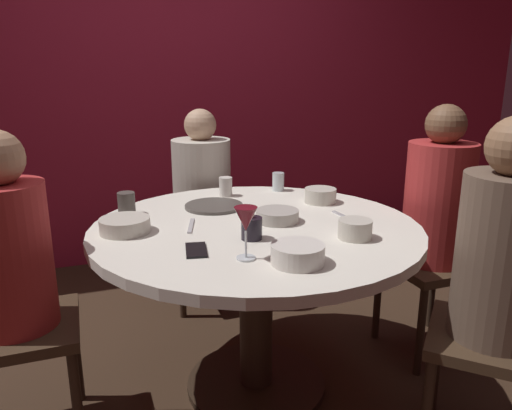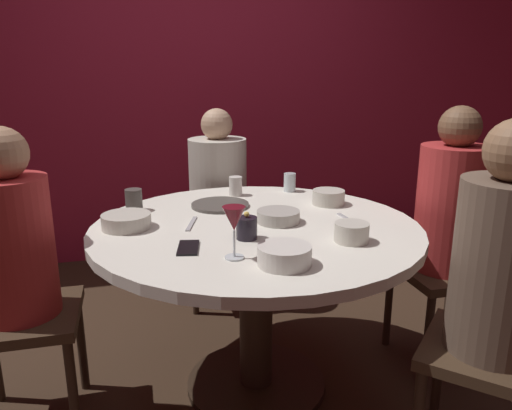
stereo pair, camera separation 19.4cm
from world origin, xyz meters
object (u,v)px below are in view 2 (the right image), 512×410
candle_holder (247,228)px  bowl_rice_portion (284,255)px  bowl_serving_large (328,197)px  bowl_small_white (278,216)px  dinner_plate (220,205)px  cup_by_right_diner (290,182)px  cup_near_candle (236,186)px  cup_by_left_diner (134,200)px  dining_table (256,261)px  bowl_sauce_side (352,232)px  seated_diner_right (451,212)px  bowl_salad_center (126,221)px  seated_diner_left (14,251)px  seated_diner_front_right (500,270)px  seated_diner_back (218,185)px  wine_glass (234,221)px  cell_phone (188,248)px

candle_holder → bowl_rice_portion: size_ratio=0.60×
bowl_serving_large → bowl_small_white: size_ratio=0.84×
dinner_plate → bowl_serving_large: size_ratio=1.77×
bowl_small_white → cup_by_right_diner: size_ratio=1.88×
candle_holder → cup_near_candle: size_ratio=1.12×
dinner_plate → cup_by_left_diner: 0.38m
dining_table → bowl_sauce_side: bowl_sauce_side is taller
seated_diner_right → bowl_salad_center: seated_diner_right is taller
candle_holder → cup_near_candle: 0.64m
bowl_small_white → cup_by_right_diner: bearing=67.1°
seated_diner_right → candle_holder: size_ratio=11.56×
seated_diner_right → dinner_plate: bearing=-16.7°
seated_diner_right → bowl_serving_large: bearing=-23.1°
bowl_salad_center → cup_near_candle: (0.52, 0.40, 0.02)m
bowl_small_white → candle_holder: bearing=-135.8°
seated_diner_left → seated_diner_front_right: size_ratio=0.96×
cup_near_candle → seated_diner_back: bearing=92.3°
bowl_rice_portion → cup_by_right_diner: cup_by_right_diner is taller
wine_glass → bowl_salad_center: wine_glass is taller
seated_diner_left → bowl_salad_center: size_ratio=6.10×
seated_diner_right → dining_table: bearing=0.0°
candle_holder → bowl_salad_center: (-0.43, 0.24, -0.01)m
cup_near_candle → seated_diner_left: bearing=-152.4°
cell_phone → seated_diner_back: bearing=-94.2°
seated_diner_back → bowl_small_white: seated_diner_back is taller
dining_table → bowl_serving_large: bowl_serving_large is taller
bowl_serving_large → seated_diner_back: bearing=120.0°
dining_table → seated_diner_back: (0.00, 0.90, 0.12)m
wine_glass → cup_near_candle: bearing=77.9°
cup_by_left_diner → bowl_serving_large: bearing=-7.4°
candle_holder → cup_by_left_diner: 0.62m
seated_diner_right → bowl_rice_portion: seated_diner_right is taller
seated_diner_left → bowl_small_white: 0.99m
dining_table → bowl_salad_center: bowl_salad_center is taller
seated_diner_right → wine_glass: seated_diner_right is taller
wine_glass → bowl_small_white: wine_glass is taller
seated_diner_front_right → wine_glass: seated_diner_front_right is taller
cell_phone → bowl_salad_center: 0.36m
seated_diner_right → cup_by_left_diner: size_ratio=12.59×
bowl_salad_center → cup_by_right_diner: (0.80, 0.41, 0.02)m
wine_glass → bowl_small_white: bearing=53.7°
candle_holder → bowl_small_white: (0.17, 0.17, -0.02)m
cell_phone → cup_by_right_diner: (0.59, 0.70, 0.04)m
dining_table → seated_diner_back: seated_diner_back is taller
seated_diner_back → bowl_sauce_side: bearing=13.6°
bowl_salad_center → bowl_rice_portion: bowl_rice_portion is taller
wine_glass → candle_holder: bearing=65.0°
seated_diner_front_right → bowl_sauce_side: size_ratio=9.79×
cup_near_candle → cup_by_right_diner: size_ratio=1.00×
bowl_salad_center → seated_diner_right: bearing=-3.1°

